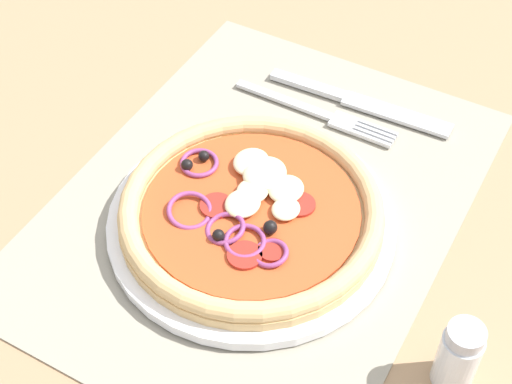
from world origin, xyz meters
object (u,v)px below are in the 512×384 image
object	(u,v)px
pizza	(251,210)
fork	(323,114)
knife	(360,103)
pepper_shaker	(458,356)
plate	(251,222)

from	to	relation	value
pizza	fork	size ratio (longest dim) A/B	1.31
pizza	knife	size ratio (longest dim) A/B	1.18
pepper_shaker	fork	bearing A→B (deg)	-135.42
plate	knife	world-z (taller)	plate
plate	pizza	world-z (taller)	pizza
knife	pepper_shaker	xyz separation A→B (cm)	(25.57, 19.04, 2.60)
knife	pizza	bearing A→B (deg)	-97.37
plate	fork	size ratio (longest dim) A/B	1.44
knife	plate	bearing A→B (deg)	-97.22
pepper_shaker	pizza	bearing A→B (deg)	-105.10
pizza	knife	distance (cm)	20.11
plate	pizza	distance (cm)	1.63
pizza	fork	xyz separation A→B (cm)	(-16.38, -0.80, -1.93)
pizza	knife	xyz separation A→B (cm)	(-19.93, 1.87, -1.90)
plate	pepper_shaker	bearing A→B (deg)	75.04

